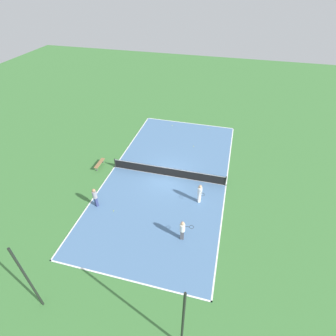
{
  "coord_description": "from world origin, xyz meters",
  "views": [
    {
      "loc": [
        -4.59,
        17.72,
        15.19
      ],
      "look_at": [
        0.0,
        0.0,
        0.9
      ],
      "focal_mm": 28.0,
      "sensor_mm": 36.0,
      "label": 1
    }
  ],
  "objects_px": {
    "player_far_white": "(182,229)",
    "tennis_ball_near_net": "(172,126)",
    "tennis_net": "(168,171)",
    "fence_post_back_right": "(28,280)",
    "bench": "(100,163)",
    "player_baseline_gray": "(95,196)",
    "tennis_ball_far_baseline": "(208,128)",
    "player_near_white": "(200,192)",
    "fence_post_back_left": "(183,323)",
    "tennis_ball_right_alley": "(114,211)",
    "tennis_ball_left_sideline": "(194,146)"
  },
  "relations": [
    {
      "from": "tennis_net",
      "to": "player_near_white",
      "type": "relative_size",
      "value": 5.89
    },
    {
      "from": "fence_post_back_right",
      "to": "fence_post_back_left",
      "type": "bearing_deg",
      "value": 180.0
    },
    {
      "from": "tennis_ball_left_sideline",
      "to": "tennis_ball_right_alley",
      "type": "bearing_deg",
      "value": 67.43
    },
    {
      "from": "tennis_ball_far_baseline",
      "to": "fence_post_back_left",
      "type": "xyz_separation_m",
      "value": [
        -1.6,
        22.27,
        2.58
      ]
    },
    {
      "from": "player_far_white",
      "to": "tennis_ball_right_alley",
      "type": "height_order",
      "value": "player_far_white"
    },
    {
      "from": "player_near_white",
      "to": "tennis_ball_right_alley",
      "type": "height_order",
      "value": "player_near_white"
    },
    {
      "from": "player_far_white",
      "to": "tennis_ball_near_net",
      "type": "height_order",
      "value": "player_far_white"
    },
    {
      "from": "player_near_white",
      "to": "tennis_ball_right_alley",
      "type": "bearing_deg",
      "value": -95.25
    },
    {
      "from": "tennis_ball_near_net",
      "to": "fence_post_back_left",
      "type": "bearing_deg",
      "value": 104.89
    },
    {
      "from": "tennis_ball_right_alley",
      "to": "tennis_ball_left_sideline",
      "type": "height_order",
      "value": "same"
    },
    {
      "from": "tennis_net",
      "to": "fence_post_back_right",
      "type": "relative_size",
      "value": 1.96
    },
    {
      "from": "bench",
      "to": "player_baseline_gray",
      "type": "bearing_deg",
      "value": 23.51
    },
    {
      "from": "tennis_ball_left_sideline",
      "to": "fence_post_back_right",
      "type": "xyz_separation_m",
      "value": [
        5.39,
        18.12,
        2.58
      ]
    },
    {
      "from": "tennis_net",
      "to": "player_far_white",
      "type": "xyz_separation_m",
      "value": [
        -2.68,
        6.44,
        0.51
      ]
    },
    {
      "from": "player_baseline_gray",
      "to": "player_near_white",
      "type": "relative_size",
      "value": 1.01
    },
    {
      "from": "player_far_white",
      "to": "tennis_ball_left_sideline",
      "type": "xyz_separation_m",
      "value": [
        1.28,
        -11.77,
        -0.97
      ]
    },
    {
      "from": "tennis_net",
      "to": "player_baseline_gray",
      "type": "height_order",
      "value": "player_baseline_gray"
    },
    {
      "from": "bench",
      "to": "player_baseline_gray",
      "type": "xyz_separation_m",
      "value": [
        -2.05,
        4.72,
        0.65
      ]
    },
    {
      "from": "tennis_ball_right_alley",
      "to": "fence_post_back_right",
      "type": "bearing_deg",
      "value": 82.49
    },
    {
      "from": "player_baseline_gray",
      "to": "tennis_ball_left_sideline",
      "type": "height_order",
      "value": "player_baseline_gray"
    },
    {
      "from": "tennis_net",
      "to": "tennis_ball_far_baseline",
      "type": "height_order",
      "value": "tennis_net"
    },
    {
      "from": "tennis_ball_left_sideline",
      "to": "tennis_net",
      "type": "bearing_deg",
      "value": 75.3
    },
    {
      "from": "tennis_ball_near_net",
      "to": "tennis_net",
      "type": "bearing_deg",
      "value": 101.32
    },
    {
      "from": "player_far_white",
      "to": "bench",
      "type": "bearing_deg",
      "value": 138.6
    },
    {
      "from": "tennis_net",
      "to": "tennis_ball_left_sideline",
      "type": "distance_m",
      "value": 5.54
    },
    {
      "from": "tennis_ball_right_alley",
      "to": "tennis_ball_near_net",
      "type": "relative_size",
      "value": 1.0
    },
    {
      "from": "fence_post_back_right",
      "to": "tennis_net",
      "type": "bearing_deg",
      "value": -107.35
    },
    {
      "from": "bench",
      "to": "fence_post_back_left",
      "type": "xyz_separation_m",
      "value": [
        -10.57,
        12.47,
        2.24
      ]
    },
    {
      "from": "player_baseline_gray",
      "to": "player_far_white",
      "type": "height_order",
      "value": "player_baseline_gray"
    },
    {
      "from": "tennis_net",
      "to": "player_baseline_gray",
      "type": "bearing_deg",
      "value": 48.03
    },
    {
      "from": "tennis_ball_left_sideline",
      "to": "player_baseline_gray",
      "type": "bearing_deg",
      "value": 60.25
    },
    {
      "from": "player_near_white",
      "to": "tennis_net",
      "type": "bearing_deg",
      "value": -156.89
    },
    {
      "from": "tennis_ball_left_sideline",
      "to": "tennis_ball_far_baseline",
      "type": "distance_m",
      "value": 4.27
    },
    {
      "from": "player_near_white",
      "to": "tennis_ball_left_sideline",
      "type": "distance_m",
      "value": 8.18
    },
    {
      "from": "tennis_net",
      "to": "tennis_ball_far_baseline",
      "type": "bearing_deg",
      "value": -104.19
    },
    {
      "from": "tennis_ball_far_baseline",
      "to": "tennis_net",
      "type": "bearing_deg",
      "value": 75.81
    },
    {
      "from": "tennis_net",
      "to": "player_baseline_gray",
      "type": "xyz_separation_m",
      "value": [
        4.53,
        5.03,
        0.53
      ]
    },
    {
      "from": "tennis_ball_far_baseline",
      "to": "fence_post_back_right",
      "type": "relative_size",
      "value": 0.01
    },
    {
      "from": "tennis_net",
      "to": "tennis_ball_far_baseline",
      "type": "xyz_separation_m",
      "value": [
        -2.4,
        -9.49,
        -0.45
      ]
    },
    {
      "from": "player_far_white",
      "to": "tennis_ball_left_sideline",
      "type": "height_order",
      "value": "player_far_white"
    },
    {
      "from": "player_far_white",
      "to": "fence_post_back_right",
      "type": "distance_m",
      "value": 9.35
    },
    {
      "from": "tennis_ball_right_alley",
      "to": "tennis_ball_far_baseline",
      "type": "bearing_deg",
      "value": -110.12
    },
    {
      "from": "fence_post_back_left",
      "to": "fence_post_back_right",
      "type": "xyz_separation_m",
      "value": [
        7.99,
        0.0,
        0.0
      ]
    },
    {
      "from": "bench",
      "to": "tennis_ball_near_net",
      "type": "bearing_deg",
      "value": 153.1
    },
    {
      "from": "tennis_ball_left_sideline",
      "to": "player_far_white",
      "type": "bearing_deg",
      "value": 96.21
    },
    {
      "from": "player_baseline_gray",
      "to": "player_near_white",
      "type": "height_order",
      "value": "player_baseline_gray"
    },
    {
      "from": "bench",
      "to": "tennis_ball_far_baseline",
      "type": "xyz_separation_m",
      "value": [
        -8.98,
        -9.8,
        -0.33
      ]
    },
    {
      "from": "fence_post_back_left",
      "to": "bench",
      "type": "bearing_deg",
      "value": -49.71
    },
    {
      "from": "tennis_ball_right_alley",
      "to": "tennis_ball_left_sideline",
      "type": "distance_m",
      "value": 11.47
    },
    {
      "from": "player_far_white",
      "to": "fence_post_back_right",
      "type": "relative_size",
      "value": 0.33
    }
  ]
}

